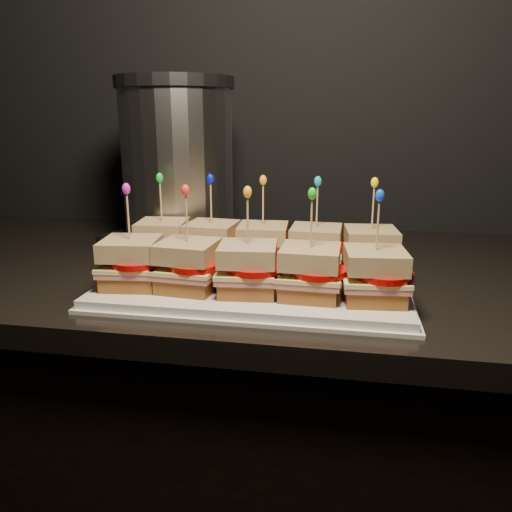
# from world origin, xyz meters

# --- Properties ---
(cabinet) EXTENTS (2.41, 0.65, 0.85)m
(cabinet) POSITION_xyz_m (-0.50, 1.67, 0.42)
(cabinet) COLOR black
(cabinet) RESTS_ON ground
(granite_slab) EXTENTS (2.45, 0.69, 0.04)m
(granite_slab) POSITION_xyz_m (-0.50, 1.67, 0.86)
(granite_slab) COLOR black
(granite_slab) RESTS_ON cabinet
(platter) EXTENTS (0.47, 0.29, 0.02)m
(platter) POSITION_xyz_m (-0.68, 1.52, 0.89)
(platter) COLOR white
(platter) RESTS_ON granite_slab
(platter_rim) EXTENTS (0.48, 0.30, 0.01)m
(platter_rim) POSITION_xyz_m (-0.68, 1.52, 0.89)
(platter_rim) COLOR white
(platter_rim) RESTS_ON granite_slab
(sandwich_0_bread_bot) EXTENTS (0.09, 0.09, 0.02)m
(sandwich_0_bread_bot) POSITION_xyz_m (-0.86, 1.59, 0.91)
(sandwich_0_bread_bot) COLOR brown
(sandwich_0_bread_bot) RESTS_ON platter
(sandwich_0_ham) EXTENTS (0.10, 0.09, 0.01)m
(sandwich_0_ham) POSITION_xyz_m (-0.86, 1.59, 0.93)
(sandwich_0_ham) COLOR #BF6160
(sandwich_0_ham) RESTS_ON sandwich_0_bread_bot
(sandwich_0_cheese) EXTENTS (0.10, 0.09, 0.01)m
(sandwich_0_cheese) POSITION_xyz_m (-0.86, 1.59, 0.93)
(sandwich_0_cheese) COLOR #F0E791
(sandwich_0_cheese) RESTS_ON sandwich_0_ham
(sandwich_0_tomato) EXTENTS (0.08, 0.08, 0.01)m
(sandwich_0_tomato) POSITION_xyz_m (-0.85, 1.58, 0.94)
(sandwich_0_tomato) COLOR #C30906
(sandwich_0_tomato) RESTS_ON sandwich_0_cheese
(sandwich_0_bread_top) EXTENTS (0.09, 0.09, 0.03)m
(sandwich_0_bread_top) POSITION_xyz_m (-0.86, 1.59, 0.96)
(sandwich_0_bread_top) COLOR brown
(sandwich_0_bread_top) RESTS_ON sandwich_0_tomato
(sandwich_0_pick) EXTENTS (0.00, 0.00, 0.09)m
(sandwich_0_pick) POSITION_xyz_m (-0.86, 1.59, 1.00)
(sandwich_0_pick) COLOR tan
(sandwich_0_pick) RESTS_ON sandwich_0_bread_top
(sandwich_0_frill) EXTENTS (0.01, 0.01, 0.02)m
(sandwich_0_frill) POSITION_xyz_m (-0.86, 1.59, 1.05)
(sandwich_0_frill) COLOR green
(sandwich_0_frill) RESTS_ON sandwich_0_pick
(sandwich_1_bread_bot) EXTENTS (0.09, 0.09, 0.02)m
(sandwich_1_bread_bot) POSITION_xyz_m (-0.77, 1.59, 0.91)
(sandwich_1_bread_bot) COLOR brown
(sandwich_1_bread_bot) RESTS_ON platter
(sandwich_1_ham) EXTENTS (0.09, 0.09, 0.01)m
(sandwich_1_ham) POSITION_xyz_m (-0.77, 1.59, 0.93)
(sandwich_1_ham) COLOR #BF6160
(sandwich_1_ham) RESTS_ON sandwich_1_bread_bot
(sandwich_1_cheese) EXTENTS (0.10, 0.09, 0.01)m
(sandwich_1_cheese) POSITION_xyz_m (-0.77, 1.59, 0.93)
(sandwich_1_cheese) COLOR #F0E791
(sandwich_1_cheese) RESTS_ON sandwich_1_ham
(sandwich_1_tomato) EXTENTS (0.08, 0.08, 0.01)m
(sandwich_1_tomato) POSITION_xyz_m (-0.76, 1.58, 0.94)
(sandwich_1_tomato) COLOR #C30906
(sandwich_1_tomato) RESTS_ON sandwich_1_cheese
(sandwich_1_bread_top) EXTENTS (0.09, 0.09, 0.03)m
(sandwich_1_bread_top) POSITION_xyz_m (-0.77, 1.59, 0.96)
(sandwich_1_bread_top) COLOR brown
(sandwich_1_bread_top) RESTS_ON sandwich_1_tomato
(sandwich_1_pick) EXTENTS (0.00, 0.00, 0.09)m
(sandwich_1_pick) POSITION_xyz_m (-0.77, 1.59, 1.00)
(sandwich_1_pick) COLOR tan
(sandwich_1_pick) RESTS_ON sandwich_1_bread_top
(sandwich_1_frill) EXTENTS (0.01, 0.01, 0.02)m
(sandwich_1_frill) POSITION_xyz_m (-0.77, 1.59, 1.05)
(sandwich_1_frill) COLOR #060FD7
(sandwich_1_frill) RESTS_ON sandwich_1_pick
(sandwich_2_bread_bot) EXTENTS (0.08, 0.08, 0.02)m
(sandwich_2_bread_bot) POSITION_xyz_m (-0.68, 1.59, 0.91)
(sandwich_2_bread_bot) COLOR brown
(sandwich_2_bread_bot) RESTS_ON platter
(sandwich_2_ham) EXTENTS (0.09, 0.09, 0.01)m
(sandwich_2_ham) POSITION_xyz_m (-0.68, 1.59, 0.93)
(sandwich_2_ham) COLOR #BF6160
(sandwich_2_ham) RESTS_ON sandwich_2_bread_bot
(sandwich_2_cheese) EXTENTS (0.09, 0.09, 0.01)m
(sandwich_2_cheese) POSITION_xyz_m (-0.68, 1.59, 0.93)
(sandwich_2_cheese) COLOR #F0E791
(sandwich_2_cheese) RESTS_ON sandwich_2_ham
(sandwich_2_tomato) EXTENTS (0.08, 0.08, 0.01)m
(sandwich_2_tomato) POSITION_xyz_m (-0.67, 1.58, 0.94)
(sandwich_2_tomato) COLOR #C30906
(sandwich_2_tomato) RESTS_ON sandwich_2_cheese
(sandwich_2_bread_top) EXTENTS (0.09, 0.09, 0.03)m
(sandwich_2_bread_top) POSITION_xyz_m (-0.68, 1.59, 0.96)
(sandwich_2_bread_top) COLOR brown
(sandwich_2_bread_top) RESTS_ON sandwich_2_tomato
(sandwich_2_pick) EXTENTS (0.00, 0.00, 0.09)m
(sandwich_2_pick) POSITION_xyz_m (-0.68, 1.59, 1.00)
(sandwich_2_pick) COLOR tan
(sandwich_2_pick) RESTS_ON sandwich_2_bread_top
(sandwich_2_frill) EXTENTS (0.01, 0.01, 0.02)m
(sandwich_2_frill) POSITION_xyz_m (-0.68, 1.59, 1.05)
(sandwich_2_frill) COLOR orange
(sandwich_2_frill) RESTS_ON sandwich_2_pick
(sandwich_3_bread_bot) EXTENTS (0.08, 0.08, 0.02)m
(sandwich_3_bread_bot) POSITION_xyz_m (-0.60, 1.59, 0.91)
(sandwich_3_bread_bot) COLOR brown
(sandwich_3_bread_bot) RESTS_ON platter
(sandwich_3_ham) EXTENTS (0.09, 0.09, 0.01)m
(sandwich_3_ham) POSITION_xyz_m (-0.60, 1.59, 0.93)
(sandwich_3_ham) COLOR #BF6160
(sandwich_3_ham) RESTS_ON sandwich_3_bread_bot
(sandwich_3_cheese) EXTENTS (0.09, 0.09, 0.01)m
(sandwich_3_cheese) POSITION_xyz_m (-0.60, 1.59, 0.93)
(sandwich_3_cheese) COLOR #F0E791
(sandwich_3_cheese) RESTS_ON sandwich_3_ham
(sandwich_3_tomato) EXTENTS (0.08, 0.08, 0.01)m
(sandwich_3_tomato) POSITION_xyz_m (-0.58, 1.58, 0.94)
(sandwich_3_tomato) COLOR #C30906
(sandwich_3_tomato) RESTS_ON sandwich_3_cheese
(sandwich_3_bread_top) EXTENTS (0.08, 0.08, 0.03)m
(sandwich_3_bread_top) POSITION_xyz_m (-0.60, 1.59, 0.96)
(sandwich_3_bread_top) COLOR brown
(sandwich_3_bread_top) RESTS_ON sandwich_3_tomato
(sandwich_3_pick) EXTENTS (0.00, 0.00, 0.09)m
(sandwich_3_pick) POSITION_xyz_m (-0.60, 1.59, 1.00)
(sandwich_3_pick) COLOR tan
(sandwich_3_pick) RESTS_ON sandwich_3_bread_top
(sandwich_3_frill) EXTENTS (0.01, 0.01, 0.02)m
(sandwich_3_frill) POSITION_xyz_m (-0.60, 1.59, 1.05)
(sandwich_3_frill) COLOR #0EA0B4
(sandwich_3_frill) RESTS_ON sandwich_3_pick
(sandwich_4_bread_bot) EXTENTS (0.09, 0.09, 0.02)m
(sandwich_4_bread_bot) POSITION_xyz_m (-0.51, 1.59, 0.91)
(sandwich_4_bread_bot) COLOR brown
(sandwich_4_bread_bot) RESTS_ON platter
(sandwich_4_ham) EXTENTS (0.10, 0.09, 0.01)m
(sandwich_4_ham) POSITION_xyz_m (-0.51, 1.59, 0.93)
(sandwich_4_ham) COLOR #BF6160
(sandwich_4_ham) RESTS_ON sandwich_4_bread_bot
(sandwich_4_cheese) EXTENTS (0.10, 0.09, 0.01)m
(sandwich_4_cheese) POSITION_xyz_m (-0.51, 1.59, 0.93)
(sandwich_4_cheese) COLOR #F0E791
(sandwich_4_cheese) RESTS_ON sandwich_4_ham
(sandwich_4_tomato) EXTENTS (0.08, 0.08, 0.01)m
(sandwich_4_tomato) POSITION_xyz_m (-0.49, 1.58, 0.94)
(sandwich_4_tomato) COLOR #C30906
(sandwich_4_tomato) RESTS_ON sandwich_4_cheese
(sandwich_4_bread_top) EXTENTS (0.09, 0.09, 0.03)m
(sandwich_4_bread_top) POSITION_xyz_m (-0.51, 1.59, 0.96)
(sandwich_4_bread_top) COLOR brown
(sandwich_4_bread_top) RESTS_ON sandwich_4_tomato
(sandwich_4_pick) EXTENTS (0.00, 0.00, 0.09)m
(sandwich_4_pick) POSITION_xyz_m (-0.51, 1.59, 1.00)
(sandwich_4_pick) COLOR tan
(sandwich_4_pick) RESTS_ON sandwich_4_bread_top
(sandwich_4_frill) EXTENTS (0.01, 0.01, 0.02)m
(sandwich_4_frill) POSITION_xyz_m (-0.51, 1.59, 1.05)
(sandwich_4_frill) COLOR yellow
(sandwich_4_frill) RESTS_ON sandwich_4_pick
(sandwich_5_bread_bot) EXTENTS (0.09, 0.09, 0.02)m
(sandwich_5_bread_bot) POSITION_xyz_m (-0.86, 1.45, 0.91)
(sandwich_5_bread_bot) COLOR brown
(sandwich_5_bread_bot) RESTS_ON platter
(sandwich_5_ham) EXTENTS (0.10, 0.09, 0.01)m
(sandwich_5_ham) POSITION_xyz_m (-0.86, 1.45, 0.93)
(sandwich_5_ham) COLOR #BF6160
(sandwich_5_ham) RESTS_ON sandwich_5_bread_bot
(sandwich_5_cheese) EXTENTS (0.10, 0.10, 0.01)m
(sandwich_5_cheese) POSITION_xyz_m (-0.86, 1.45, 0.93)
(sandwich_5_cheese) COLOR #F0E791
(sandwich_5_cheese) RESTS_ON sandwich_5_ham
(sandwich_5_tomato) EXTENTS (0.08, 0.08, 0.01)m
(sandwich_5_tomato) POSITION_xyz_m (-0.85, 1.45, 0.94)
(sandwich_5_tomato) COLOR #C30906
(sandwich_5_tomato) RESTS_ON sandwich_5_cheese
(sandwich_5_bread_top) EXTENTS (0.09, 0.09, 0.03)m
(sandwich_5_bread_top) POSITION_xyz_m (-0.86, 1.45, 0.96)
(sandwich_5_bread_top) COLOR brown
(sandwich_5_bread_top) RESTS_ON sandwich_5_tomato
(sandwich_5_pick) EXTENTS (0.00, 0.00, 0.09)m
(sandwich_5_pick) POSITION_xyz_m (-0.86, 1.45, 1.00)
(sandwich_5_pick) COLOR tan
(sandwich_5_pick) RESTS_ON sandwich_5_bread_top
(sandwich_5_frill) EXTENTS (0.01, 0.01, 0.02)m
(sandwich_5_frill) POSITION_xyz_m (-0.86, 1.45, 1.05)
(sandwich_5_frill) COLOR #C51B9F
(sandwich_5_frill) RESTS_ON sandwich_5_pick
(sandwich_6_bread_bot) EXTENTS (0.09, 0.09, 0.02)m
(sandwich_6_bread_bot) POSITION_xyz_m (-0.77, 1.45, 0.91)
(sandwich_6_bread_bot) COLOR brown
(sandwich_6_bread_bot) RESTS_ON platter
(sandwich_6_ham) EXTENTS (0.09, 0.09, 0.01)m
(sandwich_6_ham) POSITION_xyz_m (-0.77, 1.45, 0.93)
(sandwich_6_ham) COLOR #BF6160
(sandwich_6_ham) RESTS_ON sandwich_6_bread_bot
(sandwich_6_cheese) EXTENTS (0.10, 0.09, 0.01)m
(sandwich_6_cheese) POSITION_xyz_m (-0.77, 1.45, 0.93)
(sandwich_6_cheese) COLOR #F0E791
(sandwich_6_cheese) RESTS_ON sandwich_6_ham
(sandwich_6_tomato) EXTENTS (0.08, 0.08, 0.01)m
(sandwich_6_tomato) POSITION_xyz_m (-0.76, 1.45, 0.94)
(sandwich_6_tomato) COLOR #C30906
(sandwich_6_tomato) RESTS_ON sandwich_6_cheese
(sandwich_6_bread_top) EXTENTS (0.09, 0.09, 0.03)m
(sandwich_6_bread_top) POSITION_xyz_m (-0.77, 1.45, 0.96)
(sandwich_6_bread_top) COLOR brown
(sandwich_6_bread_top) RESTS_ON sandwich_6_tomato
(sandwich_6_pick) EXTENTS (0.00, 0.00, 0.09)m
(sandwich_6_pick) POSITION_xyz_m (-0.77, 1.45, 1.00)
(sandwich_6_pick) COLOR tan
(sandwich_6_pick) RESTS_ON sandwich_6_bread_top
(sandwich_6_frill) EXTENTS (0.01, 0.01, 0.02)m
(sandwich_6_frill) POSITION_xyz_m (-0.77, 1.45, 1.05)
(sandwich_6_frill) COLOR red
(sandwich_6_frill) RESTS_ON sandwich_6_pick
(sandwich_7_bread_bot) EXTENTS (0.09, 0.09, 0.02)m
(sandwich_7_bread_bot) POSITION_xyz_m (-0.68, 1.45, 0.91)
(sandwich_7_bread_bot) COLOR brown
(sandwich_7_bread_bot) RESTS_ON platter
(sandwich_7_ham) EXTENTS (0.10, 0.09, 0.01)m
(sandwich_7_ham) POSITION_xyz_m (-0.68, 1.45, 0.93)
(sandwich_7_ham) COLOR #BF6160
(sandwich_7_ham) RESTS_ON sandwich_7_bread_bot
(sandwich_7_cheese) EXTENTS (0.10, 0.09, 0.01)m
(sandwich_7_cheese) POSITION_xyz_m (-0.68, 1.45, 0.93)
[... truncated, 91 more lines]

